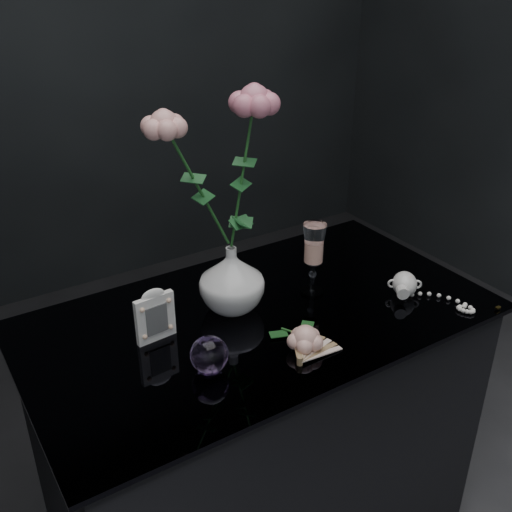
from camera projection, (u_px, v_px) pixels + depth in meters
table at (260, 440)px, 1.53m from camera, size 1.05×0.58×0.76m
vase at (232, 279)px, 1.34m from camera, size 0.15×0.15×0.15m
wine_glass at (313, 259)px, 1.40m from camera, size 0.05×0.05×0.18m
picture_frame at (155, 314)px, 1.24m from camera, size 0.10×0.08×0.12m
paperweight at (209, 355)px, 1.16m from camera, size 0.09×0.09×0.08m
paper_fan at (300, 360)px, 1.19m from camera, size 0.25×0.23×0.02m
loose_rose at (305, 338)px, 1.22m from camera, size 0.16×0.19×0.06m
pearl_jar at (405, 283)px, 1.42m from camera, size 0.28×0.29×0.06m
roses at (220, 166)px, 1.21m from camera, size 0.28×0.11×0.40m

